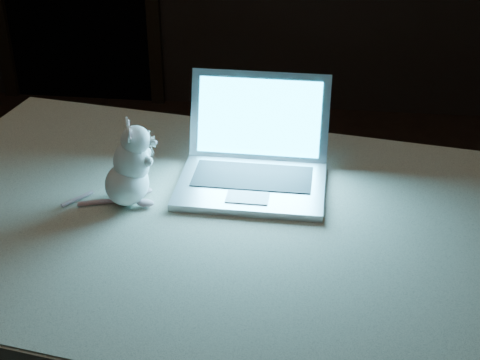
# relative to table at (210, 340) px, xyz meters

# --- Properties ---
(table) EXTENTS (1.67, 1.21, 0.82)m
(table) POSITION_rel_table_xyz_m (0.00, 0.00, 0.00)
(table) COLOR black
(table) RESTS_ON floor
(tablecloth) EXTENTS (1.74, 1.24, 0.12)m
(tablecloth) POSITION_rel_table_xyz_m (-0.10, 0.04, 0.36)
(tablecloth) COLOR beige
(tablecloth) RESTS_ON table
(laptop) EXTENTS (0.40, 0.35, 0.27)m
(laptop) POSITION_rel_table_xyz_m (0.10, 0.14, 0.55)
(laptop) COLOR silver
(laptop) RESTS_ON tablecloth
(plush_mouse) EXTENTS (0.17, 0.17, 0.23)m
(plush_mouse) POSITION_rel_table_xyz_m (-0.21, 0.04, 0.53)
(plush_mouse) COLOR white
(plush_mouse) RESTS_ON tablecloth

